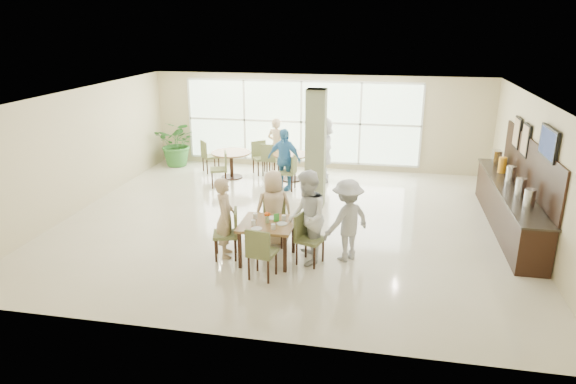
% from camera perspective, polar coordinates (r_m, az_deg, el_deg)
% --- Properties ---
extents(ground, '(10.00, 10.00, 0.00)m').
position_cam_1_polar(ground, '(11.52, 0.16, -3.27)').
color(ground, beige).
rests_on(ground, ground).
extents(room_shell, '(10.00, 10.00, 10.00)m').
position_cam_1_polar(room_shell, '(11.00, 0.17, 5.00)').
color(room_shell, white).
rests_on(room_shell, ground).
extents(window_bank, '(7.00, 0.04, 7.00)m').
position_cam_1_polar(window_bank, '(15.44, 1.47, 7.78)').
color(window_bank, silver).
rests_on(window_bank, ground).
extents(column, '(0.45, 0.45, 2.80)m').
position_cam_1_polar(column, '(12.16, 3.09, 4.81)').
color(column, '#6B7450').
rests_on(column, ground).
extents(main_table, '(0.99, 0.99, 0.75)m').
position_cam_1_polar(main_table, '(9.47, -2.31, -3.94)').
color(main_table, brown).
rests_on(main_table, ground).
extents(round_table_left, '(1.13, 1.13, 0.75)m').
position_cam_1_polar(round_table_left, '(14.65, -6.32, 3.80)').
color(round_table_left, brown).
rests_on(round_table_left, ground).
extents(round_table_right, '(1.02, 1.02, 0.75)m').
position_cam_1_polar(round_table_right, '(14.37, 0.35, 3.52)').
color(round_table_right, brown).
rests_on(round_table_right, ground).
extents(chairs_main_table, '(2.16, 1.88, 0.95)m').
position_cam_1_polar(chairs_main_table, '(9.54, -2.26, -4.98)').
color(chairs_main_table, brown).
rests_on(chairs_main_table, ground).
extents(chairs_table_left, '(2.15, 1.98, 0.95)m').
position_cam_1_polar(chairs_table_left, '(14.71, -6.42, 3.43)').
color(chairs_table_left, brown).
rests_on(chairs_table_left, ground).
extents(chairs_table_right, '(1.89, 1.73, 0.95)m').
position_cam_1_polar(chairs_table_right, '(14.32, 0.44, 3.13)').
color(chairs_table_right, brown).
rests_on(chairs_table_right, ground).
extents(tabletop_clutter, '(0.69, 0.77, 0.21)m').
position_cam_1_polar(tabletop_clutter, '(9.39, -2.21, -3.14)').
color(tabletop_clutter, white).
rests_on(tabletop_clutter, main_table).
extents(buffet_counter, '(0.64, 4.70, 1.95)m').
position_cam_1_polar(buffet_counter, '(11.93, 23.43, -1.25)').
color(buffet_counter, black).
rests_on(buffet_counter, ground).
extents(wall_tv, '(0.06, 1.00, 0.58)m').
position_cam_1_polar(wall_tv, '(10.54, 26.97, 4.87)').
color(wall_tv, black).
rests_on(wall_tv, ground).
extents(framed_art_a, '(0.05, 0.55, 0.70)m').
position_cam_1_polar(framed_art_a, '(12.12, 24.89, 5.25)').
color(framed_art_a, black).
rests_on(framed_art_a, ground).
extents(framed_art_b, '(0.05, 0.55, 0.70)m').
position_cam_1_polar(framed_art_b, '(12.88, 24.11, 6.06)').
color(framed_art_b, black).
rests_on(framed_art_b, ground).
extents(potted_plant, '(1.29, 1.29, 1.41)m').
position_cam_1_polar(potted_plant, '(16.14, -12.15, 5.32)').
color(potted_plant, '#31702C').
rests_on(potted_plant, ground).
extents(teen_left, '(0.51, 0.65, 1.54)m').
position_cam_1_polar(teen_left, '(9.68, -7.00, -2.84)').
color(teen_left, '#CAAC87').
rests_on(teen_left, ground).
extents(teen_far, '(0.84, 0.67, 1.52)m').
position_cam_1_polar(teen_far, '(10.12, -1.61, -1.81)').
color(teen_far, '#CAAC87').
rests_on(teen_far, ground).
extents(teen_right, '(0.83, 0.97, 1.75)m').
position_cam_1_polar(teen_right, '(9.33, 2.11, -2.86)').
color(teen_right, white).
rests_on(teen_right, ground).
extents(teen_standing, '(1.12, 1.13, 1.56)m').
position_cam_1_polar(teen_standing, '(9.52, 6.58, -3.14)').
color(teen_standing, '#B0B0B3').
rests_on(teen_standing, ground).
extents(adult_a, '(1.07, 0.80, 1.63)m').
position_cam_1_polar(adult_a, '(13.50, -0.45, 3.66)').
color(adult_a, '#4089C1').
rests_on(adult_a, ground).
extents(adult_b, '(0.89, 1.73, 1.79)m').
position_cam_1_polar(adult_b, '(14.24, 3.95, 4.75)').
color(adult_b, white).
rests_on(adult_b, ground).
extents(adult_standing, '(0.68, 0.54, 1.62)m').
position_cam_1_polar(adult_standing, '(15.05, -1.27, 5.21)').
color(adult_standing, '#CAAC87').
rests_on(adult_standing, ground).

